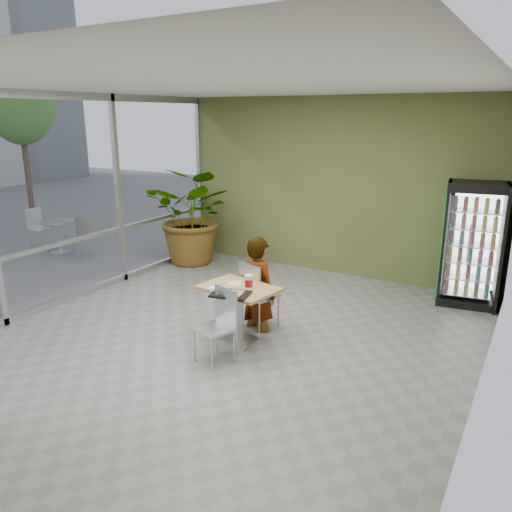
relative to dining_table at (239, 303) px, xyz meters
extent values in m
plane|color=slate|center=(-0.14, -0.06, -0.54)|extent=(7.00, 7.00, 0.00)
cube|color=#AA8A49|center=(0.00, 0.00, 0.20)|extent=(1.04, 0.80, 0.04)
cylinder|color=#B1B4B6|center=(0.00, 0.00, -0.18)|extent=(0.09, 0.09, 0.71)
cube|color=#B1B4B6|center=(0.00, 0.00, -0.52)|extent=(0.53, 0.45, 0.04)
cube|color=#B1B4B6|center=(-0.01, 0.57, -0.09)|extent=(0.53, 0.53, 0.03)
cube|color=#B1B4B6|center=(-0.07, 0.38, 0.16)|extent=(0.41, 0.15, 0.50)
cylinder|color=#B1B4B6|center=(0.21, 0.69, -0.31)|extent=(0.02, 0.02, 0.45)
cylinder|color=#B1B4B6|center=(-0.13, 0.79, -0.31)|extent=(0.02, 0.02, 0.45)
cylinder|color=#B1B4B6|center=(0.10, 0.34, -0.31)|extent=(0.02, 0.02, 0.45)
cylinder|color=#B1B4B6|center=(-0.24, 0.45, -0.31)|extent=(0.02, 0.02, 0.45)
cube|color=#B1B4B6|center=(0.04, -0.63, -0.11)|extent=(0.49, 0.49, 0.03)
cube|color=#B1B4B6|center=(0.10, -0.45, 0.12)|extent=(0.39, 0.14, 0.47)
cylinder|color=#B1B4B6|center=(-0.17, -0.74, -0.32)|extent=(0.02, 0.02, 0.42)
cylinder|color=#B1B4B6|center=(0.15, -0.84, -0.32)|extent=(0.02, 0.02, 0.42)
cylinder|color=#B1B4B6|center=(-0.07, -0.42, -0.32)|extent=(0.02, 0.02, 0.42)
cylinder|color=#B1B4B6|center=(0.25, -0.52, -0.32)|extent=(0.02, 0.02, 0.42)
imported|color=black|center=(-0.01, 0.52, -0.04)|extent=(0.68, 0.54, 1.60)
cylinder|color=white|center=(-0.09, 0.09, 0.22)|extent=(0.22, 0.22, 0.01)
cylinder|color=white|center=(0.14, 0.00, 0.30)|extent=(0.10, 0.10, 0.17)
cylinder|color=red|center=(0.14, 0.00, 0.30)|extent=(0.10, 0.10, 0.10)
cylinder|color=white|center=(0.14, 0.00, 0.39)|extent=(0.10, 0.10, 0.01)
cube|color=white|center=(-0.23, -0.20, 0.22)|extent=(0.16, 0.16, 0.02)
cube|color=black|center=(0.07, -0.31, 0.23)|extent=(0.51, 0.41, 0.03)
cube|color=black|center=(2.34, 2.98, 0.42)|extent=(0.94, 0.78, 1.90)
cube|color=green|center=(1.91, 2.98, 0.42)|extent=(0.10, 0.65, 1.87)
cube|color=silver|center=(2.34, 2.66, 0.44)|extent=(0.68, 0.10, 1.52)
imported|color=#2E6628|center=(-2.70, 2.64, 0.42)|extent=(1.93, 1.74, 1.91)
camera|label=1|loc=(3.22, -5.07, 2.32)|focal=35.00mm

